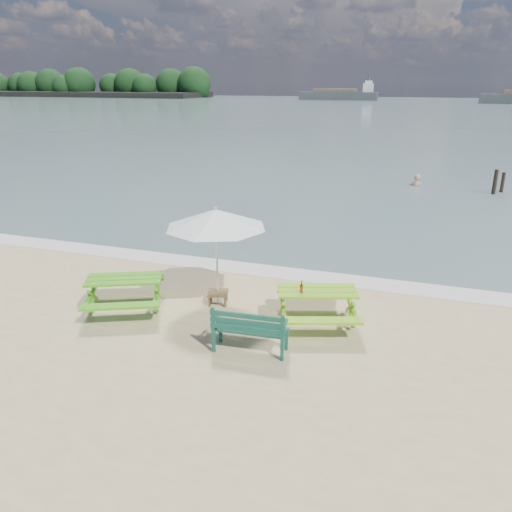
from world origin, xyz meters
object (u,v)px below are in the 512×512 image
(side_table, at_px, (218,297))
(swimmer, at_px, (416,192))
(patio_umbrella, at_px, (216,218))
(picnic_table_left, at_px, (125,295))
(park_bench, at_px, (250,338))
(picnic_table_right, at_px, (317,307))
(beer_bottle, at_px, (301,288))

(side_table, xyz_separation_m, swimmer, (3.99, 16.13, -0.45))
(patio_umbrella, relative_size, swimmer, 1.63)
(patio_umbrella, bearing_deg, side_table, 104.04)
(picnic_table_left, height_order, park_bench, park_bench)
(park_bench, xyz_separation_m, side_table, (-1.44, 1.81, -0.12))
(picnic_table_right, xyz_separation_m, beer_bottle, (-0.29, -0.24, 0.50))
(picnic_table_left, height_order, beer_bottle, beer_bottle)
(swimmer, bearing_deg, park_bench, -98.10)
(picnic_table_right, height_order, patio_umbrella, patio_umbrella)
(picnic_table_left, relative_size, picnic_table_right, 1.04)
(side_table, height_order, beer_bottle, beer_bottle)
(picnic_table_right, bearing_deg, picnic_table_left, -170.44)
(picnic_table_left, bearing_deg, park_bench, -13.91)
(picnic_table_left, distance_m, swimmer, 18.11)
(side_table, relative_size, swimmer, 0.33)
(picnic_table_left, bearing_deg, beer_bottle, 6.83)
(park_bench, bearing_deg, picnic_table_right, 57.65)
(park_bench, distance_m, side_table, 2.31)
(patio_umbrella, bearing_deg, park_bench, -51.47)
(park_bench, bearing_deg, swimmer, 81.90)
(patio_umbrella, xyz_separation_m, beer_bottle, (2.12, -0.51, -1.20))
(park_bench, relative_size, patio_umbrella, 0.52)
(patio_umbrella, xyz_separation_m, swimmer, (3.99, 16.13, -2.38))
(picnic_table_left, height_order, patio_umbrella, patio_umbrella)
(picnic_table_left, height_order, swimmer, picnic_table_left)
(picnic_table_left, xyz_separation_m, beer_bottle, (3.99, 0.48, 0.50))
(picnic_table_left, height_order, side_table, picnic_table_left)
(picnic_table_left, xyz_separation_m, picnic_table_right, (4.28, 0.72, 0.00))
(picnic_table_right, xyz_separation_m, side_table, (-2.41, 0.27, -0.23))
(patio_umbrella, bearing_deg, swimmer, 76.10)
(swimmer, bearing_deg, picnic_table_right, -95.49)
(swimmer, bearing_deg, patio_umbrella, -103.90)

